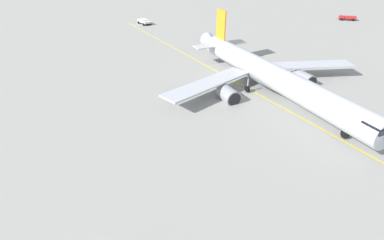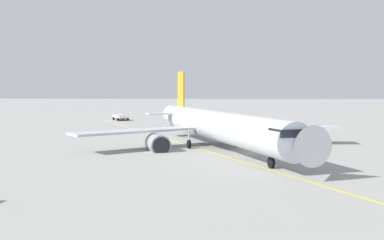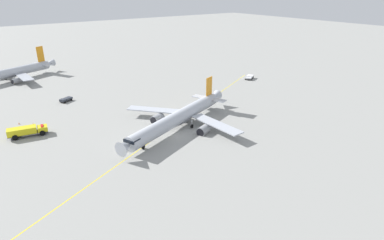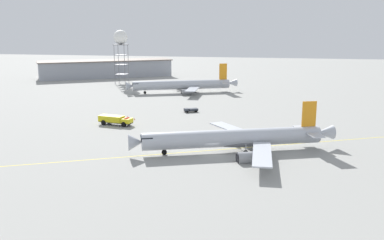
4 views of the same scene
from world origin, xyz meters
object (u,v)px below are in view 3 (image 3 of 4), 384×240
object	(u,v)px
airliner_main	(179,118)
pushback_tug_truck	(249,77)
fire_tender_truck	(27,131)
safety_cone_near	(33,124)
airliner_secondary	(6,74)
baggage_truck_truck	(66,99)
safety_cone_mid	(19,123)

from	to	relation	value
airliner_main	pushback_tug_truck	xyz separation A→B (m)	(-51.76, -24.58, -1.93)
fire_tender_truck	safety_cone_near	xyz separation A→B (m)	(-2.93, -7.33, -1.25)
airliner_secondary	safety_cone_near	xyz separation A→B (m)	(1.80, 53.48, -2.80)
baggage_truck_truck	pushback_tug_truck	xyz separation A→B (m)	(-69.99, 15.58, 0.09)
airliner_secondary	pushback_tug_truck	world-z (taller)	airliner_secondary
fire_tender_truck	safety_cone_mid	bearing A→B (deg)	101.16
airliner_main	safety_cone_near	bearing A→B (deg)	-60.74
fire_tender_truck	pushback_tug_truck	size ratio (longest dim) A/B	1.70
airliner_secondary	fire_tender_truck	distance (m)	61.02
airliner_secondary	safety_cone_near	bearing A→B (deg)	64.97
airliner_main	safety_cone_near	world-z (taller)	airliner_main
airliner_main	pushback_tug_truck	size ratio (longest dim) A/B	7.47
pushback_tug_truck	safety_cone_near	distance (m)	83.38
airliner_main	fire_tender_truck	size ratio (longest dim) A/B	4.39
airliner_main	safety_cone_mid	size ratio (longest dim) A/B	77.53
baggage_truck_truck	safety_cone_mid	size ratio (longest dim) A/B	8.42
pushback_tug_truck	airliner_main	bearing A→B (deg)	-6.01
safety_cone_mid	baggage_truck_truck	bearing A→B (deg)	-144.19
pushback_tug_truck	safety_cone_near	bearing A→B (deg)	-32.11
airliner_secondary	airliner_main	bearing A→B (deg)	87.56
airliner_secondary	safety_cone_mid	distance (m)	51.18
baggage_truck_truck	safety_cone_near	bearing A→B (deg)	17.93
airliner_main	airliner_secondary	world-z (taller)	airliner_secondary
airliner_main	baggage_truck_truck	world-z (taller)	airliner_main
airliner_main	fire_tender_truck	xyz separation A→B (m)	(34.55, -18.27, -1.21)
fire_tender_truck	safety_cone_mid	distance (m)	10.04
airliner_secondary	baggage_truck_truck	bearing A→B (deg)	83.48
safety_cone_near	fire_tender_truck	bearing A→B (deg)	68.19
airliner_main	safety_cone_near	xyz separation A→B (m)	(31.62, -25.60, -2.46)
safety_cone_mid	airliner_secondary	bearing A→B (deg)	-95.57
airliner_secondary	safety_cone_mid	size ratio (longest dim) A/B	78.42
pushback_tug_truck	safety_cone_mid	distance (m)	86.61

